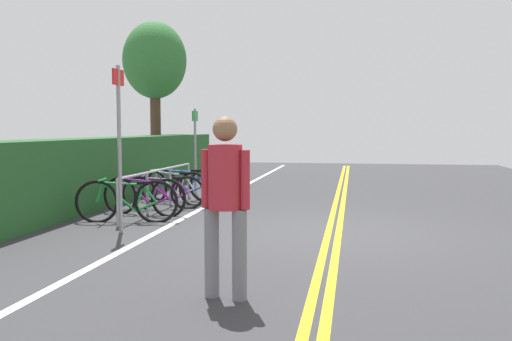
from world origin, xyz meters
TOP-DOWN VIEW (x-y plane):
  - ground_plane at (0.00, 0.00)m, footprint 33.58×13.01m
  - centre_line_yellow_inner at (0.00, -0.08)m, footprint 30.22×0.10m
  - centre_line_yellow_outer at (0.00, 0.08)m, footprint 30.22×0.10m
  - bike_lane_stripe_white at (0.00, 2.70)m, footprint 30.22×0.12m
  - bike_rack at (1.81, 3.51)m, footprint 3.95×0.05m
  - bicycle_0 at (0.28, 3.53)m, footprint 0.48×1.77m
  - bicycle_1 at (1.09, 3.55)m, footprint 0.46×1.74m
  - bicycle_2 at (1.85, 3.44)m, footprint 0.55×1.62m
  - bicycle_3 at (2.60, 3.49)m, footprint 0.65×1.72m
  - bicycle_4 at (3.18, 3.45)m, footprint 0.46×1.76m
  - pedestrian at (-3.52, 0.89)m, footprint 0.32×0.48m
  - sign_post_near at (-0.61, 3.25)m, footprint 0.36×0.06m
  - sign_post_far at (4.27, 3.49)m, footprint 0.36×0.06m
  - hedge_backdrop at (3.31, 5.15)m, footprint 12.90×1.06m
  - tree_mid at (8.44, 6.06)m, footprint 2.04×2.04m

SIDE VIEW (x-z plane):
  - ground_plane at x=0.00m, z-range -0.05..0.00m
  - centre_line_yellow_inner at x=0.00m, z-range 0.00..0.00m
  - centre_line_yellow_outer at x=0.00m, z-range 0.00..0.00m
  - bike_lane_stripe_white at x=0.00m, z-range 0.00..0.00m
  - bicycle_2 at x=1.85m, z-range -0.02..0.69m
  - bicycle_1 at x=1.09m, z-range -0.02..0.72m
  - bicycle_3 at x=2.60m, z-range -0.02..0.74m
  - bicycle_4 at x=3.18m, z-range -0.02..0.74m
  - bicycle_0 at x=0.28m, z-range -0.02..0.75m
  - bike_rack at x=1.81m, z-range 0.18..0.99m
  - hedge_backdrop at x=3.31m, z-range 0.00..1.41m
  - pedestrian at x=-3.52m, z-range 0.13..1.86m
  - sign_post_far at x=4.27m, z-range 0.22..2.31m
  - sign_post_near at x=-0.61m, z-range 0.24..2.81m
  - tree_mid at x=8.44m, z-range 1.21..6.24m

